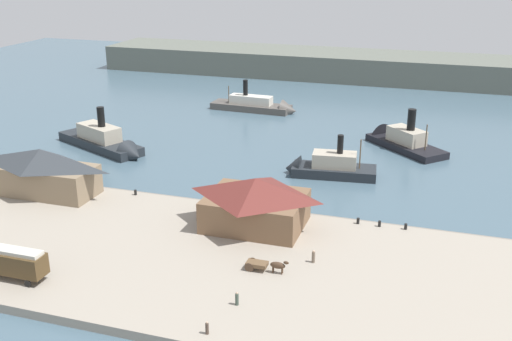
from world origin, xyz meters
name	(u,v)px	position (x,y,z in m)	size (l,w,h in m)	color
ground_plane	(276,206)	(0.00, 0.00, 0.00)	(320.00, 320.00, 0.00)	#476070
quay_promenade	(231,265)	(0.00, -22.00, 0.60)	(110.00, 36.00, 1.20)	#9E9384
seawall_edge	(270,212)	(0.00, -3.60, 0.50)	(110.00, 0.80, 1.00)	gray
ferry_shed_east_terminal	(42,171)	(-37.95, -9.22, 5.17)	(18.27, 7.93, 7.81)	#847056
ferry_shed_west_terminal	(256,202)	(-0.26, -10.42, 5.01)	(14.50, 11.52, 7.49)	brown
street_tram	(10,260)	(-24.56, -34.41, 3.61)	(9.42, 2.85, 4.10)	#4C381E
horse_cart	(265,264)	(5.04, -23.12, 2.12)	(5.62, 1.66, 1.87)	brown
pedestrian_walking_east	(207,328)	(3.18, -37.97, 1.90)	(0.38, 0.38, 1.53)	#4C3D33
pedestrian_near_west_shed	(237,299)	(4.32, -31.64, 1.97)	(0.42, 0.42, 1.69)	#3D4C42
pedestrian_near_cart	(313,257)	(10.48, -18.98, 2.01)	(0.44, 0.44, 1.77)	#6B5B4C
mooring_post_center_east	(406,227)	(21.17, -5.04, 1.65)	(0.44, 0.44, 0.90)	black
mooring_post_center_west	(379,224)	(17.39, -5.23, 1.65)	(0.44, 0.44, 0.90)	black
mooring_post_west	(135,192)	(-23.03, -5.26, 1.65)	(0.44, 0.44, 0.90)	black
mooring_post_east	(358,221)	(14.20, -5.17, 1.65)	(0.44, 0.44, 0.90)	black
ferry_departing_north	(325,167)	(4.50, 16.91, 1.58)	(17.43, 7.63, 9.71)	#23282D
ferry_approaching_east	(261,106)	(-21.16, 58.92, 1.32)	(23.16, 7.03, 9.77)	#514C47
ferry_approaching_west	(398,139)	(15.73, 39.33, 1.50)	(19.11, 18.49, 11.17)	black
ferry_moored_east	(107,143)	(-42.05, 17.63, 1.71)	(25.16, 15.58, 10.86)	#23282D
far_headland	(370,66)	(0.00, 110.00, 4.00)	(180.00, 24.00, 8.00)	#60665B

